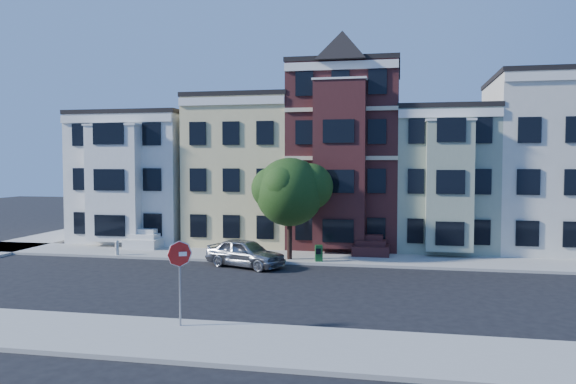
% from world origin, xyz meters
% --- Properties ---
extents(ground, '(120.00, 120.00, 0.00)m').
position_xyz_m(ground, '(0.00, 0.00, 0.00)').
color(ground, black).
extents(far_sidewalk, '(60.00, 4.00, 0.15)m').
position_xyz_m(far_sidewalk, '(0.00, 8.00, 0.07)').
color(far_sidewalk, '#9E9B93').
rests_on(far_sidewalk, ground).
extents(near_sidewalk, '(60.00, 4.00, 0.15)m').
position_xyz_m(near_sidewalk, '(0.00, -8.00, 0.07)').
color(near_sidewalk, '#9E9B93').
rests_on(near_sidewalk, ground).
extents(house_white, '(8.00, 9.00, 9.00)m').
position_xyz_m(house_white, '(-15.00, 14.50, 4.50)').
color(house_white, silver).
rests_on(house_white, ground).
extents(house_yellow, '(7.00, 9.00, 10.00)m').
position_xyz_m(house_yellow, '(-7.00, 14.50, 5.00)').
color(house_yellow, beige).
rests_on(house_yellow, ground).
extents(house_brown, '(7.00, 9.00, 12.00)m').
position_xyz_m(house_brown, '(0.00, 14.50, 6.00)').
color(house_brown, '#3D1818').
rests_on(house_brown, ground).
extents(house_green, '(6.00, 9.00, 9.00)m').
position_xyz_m(house_green, '(6.50, 14.50, 4.50)').
color(house_green, gray).
rests_on(house_green, ground).
extents(house_cream, '(8.00, 9.00, 11.00)m').
position_xyz_m(house_cream, '(13.50, 14.50, 5.50)').
color(house_cream, beige).
rests_on(house_cream, ground).
extents(street_tree, '(7.75, 7.75, 7.23)m').
position_xyz_m(street_tree, '(-2.58, 6.92, 3.77)').
color(street_tree, '#2B4D1D').
rests_on(street_tree, far_sidewalk).
extents(parked_car, '(4.93, 3.38, 1.56)m').
position_xyz_m(parked_car, '(-4.64, 4.82, 0.78)').
color(parked_car, gray).
rests_on(parked_car, ground).
extents(newspaper_box, '(0.49, 0.45, 0.91)m').
position_xyz_m(newspaper_box, '(-0.83, 6.55, 0.61)').
color(newspaper_box, '#195322').
rests_on(newspaper_box, far_sidewalk).
extents(fire_hydrant, '(0.33, 0.33, 0.71)m').
position_xyz_m(fire_hydrant, '(-13.08, 6.30, 0.51)').
color(fire_hydrant, beige).
rests_on(fire_hydrant, far_sidewalk).
extents(stop_sign, '(0.88, 0.46, 3.29)m').
position_xyz_m(stop_sign, '(-3.69, -6.80, 1.80)').
color(stop_sign, red).
rests_on(stop_sign, near_sidewalk).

